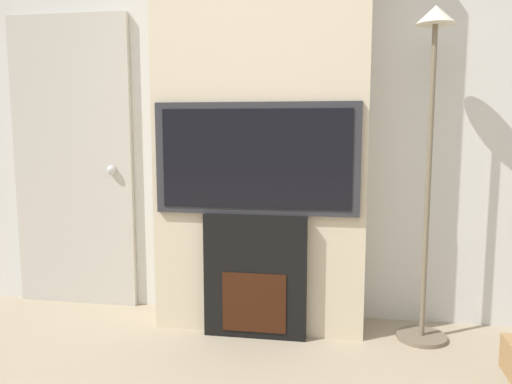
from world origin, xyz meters
TOP-DOWN VIEW (x-y plane):
  - wall_back at (0.00, 2.03)m, footprint 6.00×0.06m
  - chimney_breast at (0.00, 1.82)m, footprint 1.26×0.37m
  - fireplace at (0.00, 1.63)m, footprint 0.61×0.15m
  - television at (0.00, 1.63)m, footprint 1.19×0.07m
  - floor_lamp at (0.97, 1.72)m, footprint 0.29×0.29m
  - entry_door at (-1.34, 1.97)m, footprint 0.86×0.09m

SIDE VIEW (x-z plane):
  - fireplace at x=0.00m, z-range 0.00..0.73m
  - entry_door at x=-1.34m, z-range 0.00..1.99m
  - television at x=0.00m, z-range 0.74..1.38m
  - floor_lamp at x=0.97m, z-range 0.27..2.16m
  - wall_back at x=0.00m, z-range 0.00..2.70m
  - chimney_breast at x=0.00m, z-range 0.00..2.70m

